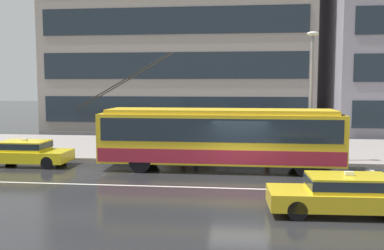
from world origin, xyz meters
TOP-DOWN VIEW (x-y plane):
  - ground_plane at (0.00, 0.00)m, footprint 160.00×160.00m
  - sidewalk_slab at (0.00, 9.08)m, footprint 80.00×10.00m
  - crosswalk_stripe_edge_near at (6.24, 1.04)m, footprint 0.44×4.40m
  - lane_centre_line at (0.00, -1.20)m, footprint 72.00×0.14m
  - trolleybus at (-0.95, 2.48)m, footprint 12.87×2.52m
  - taxi_queued_behind_bus at (-10.82, 2.47)m, footprint 4.28×1.83m
  - taxi_oncoming_near at (3.37, -4.21)m, footprint 4.76×1.92m
  - bus_shelter at (-3.04, 5.74)m, footprint 4.05×1.86m
  - pedestrian_at_shelter at (1.62, 6.24)m, footprint 1.51×1.51m
  - pedestrian_approaching_curb at (-2.36, 5.16)m, footprint 1.41×1.41m
  - pedestrian_walking_past at (-0.70, 4.81)m, footprint 1.41×1.41m
  - pedestrian_waiting_by_pole at (-3.17, 6.12)m, footprint 0.96×0.96m
  - street_lamp at (3.66, 4.78)m, footprint 0.60×0.32m

SIDE VIEW (x-z plane):
  - ground_plane at x=0.00m, z-range 0.00..0.00m
  - lane_centre_line at x=0.00m, z-range 0.00..0.01m
  - crosswalk_stripe_edge_near at x=6.24m, z-range 0.00..0.01m
  - sidewalk_slab at x=0.00m, z-range 0.00..0.14m
  - taxi_queued_behind_bus at x=-10.82m, z-range 0.01..1.40m
  - taxi_oncoming_near at x=3.37m, z-range 0.01..1.40m
  - trolleybus at x=-0.95m, z-range -1.21..4.46m
  - pedestrian_waiting_by_pole at x=-3.17m, z-range 0.69..2.65m
  - pedestrian_at_shelter at x=1.62m, z-range 0.75..2.67m
  - pedestrian_walking_past at x=-0.70m, z-range 0.77..2.75m
  - pedestrian_approaching_curb at x=-2.36m, z-range 0.74..2.78m
  - bus_shelter at x=-3.04m, z-range 0.81..3.35m
  - street_lamp at x=3.66m, z-range 0.75..7.45m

